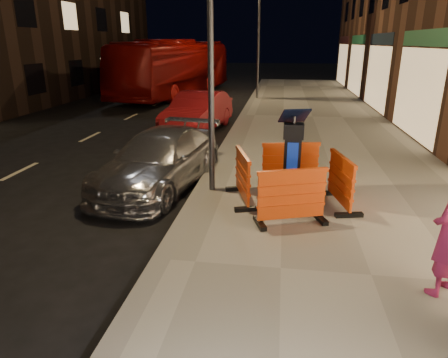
# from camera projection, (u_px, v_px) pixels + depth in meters

# --- Properties ---
(ground_plane) EXTENTS (120.00, 120.00, 0.00)m
(ground_plane) POSITION_uv_depth(u_px,v_px,m) (161.00, 268.00, 5.95)
(ground_plane) COLOR black
(ground_plane) RESTS_ON ground
(sidewalk) EXTENTS (6.00, 60.00, 0.15)m
(sidewalk) POSITION_uv_depth(u_px,v_px,m) (371.00, 280.00, 5.52)
(sidewalk) COLOR gray
(sidewalk) RESTS_ON ground
(kerb) EXTENTS (0.30, 60.00, 0.15)m
(kerb) POSITION_uv_depth(u_px,v_px,m) (161.00, 263.00, 5.93)
(kerb) COLOR slate
(kerb) RESTS_ON ground
(parking_kiosk) EXTENTS (0.68, 0.68, 1.78)m
(parking_kiosk) POSITION_uv_depth(u_px,v_px,m) (292.00, 160.00, 7.69)
(parking_kiosk) COLOR black
(parking_kiosk) RESTS_ON sidewalk
(barrier_front) EXTENTS (1.37, 0.92, 0.99)m
(barrier_front) POSITION_uv_depth(u_px,v_px,m) (292.00, 197.00, 6.93)
(barrier_front) COLOR #E6470F
(barrier_front) RESTS_ON sidewalk
(barrier_back) EXTENTS (1.35, 0.76, 0.99)m
(barrier_back) POSITION_uv_depth(u_px,v_px,m) (290.00, 165.00, 8.70)
(barrier_back) COLOR #E6470F
(barrier_back) RESTS_ON sidewalk
(barrier_kerbside) EXTENTS (0.86, 1.37, 0.99)m
(barrier_kerbside) POSITION_uv_depth(u_px,v_px,m) (243.00, 177.00, 7.94)
(barrier_kerbside) COLOR #E6470F
(barrier_kerbside) RESTS_ON sidewalk
(barrier_bldgside) EXTENTS (0.78, 1.36, 0.99)m
(barrier_bldgside) POSITION_uv_depth(u_px,v_px,m) (341.00, 181.00, 7.69)
(barrier_bldgside) COLOR #E6470F
(barrier_bldgside) RESTS_ON sidewalk
(car_silver) EXTENTS (2.47, 4.61, 1.27)m
(car_silver) POSITION_uv_depth(u_px,v_px,m) (161.00, 186.00, 9.31)
(car_silver) COLOR #A8A8AD
(car_silver) RESTS_ON ground
(car_red) EXTENTS (2.12, 4.51, 1.43)m
(car_red) POSITION_uv_depth(u_px,v_px,m) (198.00, 131.00, 15.10)
(car_red) COLOR #A8171E
(car_red) RESTS_ON ground
(bus_doubledecker) EXTENTS (4.77, 12.20, 3.31)m
(bus_doubledecker) POSITION_uv_depth(u_px,v_px,m) (177.00, 96.00, 24.87)
(bus_doubledecker) COLOR maroon
(bus_doubledecker) RESTS_ON ground
(street_lamp_mid) EXTENTS (0.12, 0.12, 6.00)m
(street_lamp_mid) POSITION_uv_depth(u_px,v_px,m) (211.00, 44.00, 7.70)
(street_lamp_mid) COLOR #3F3F44
(street_lamp_mid) RESTS_ON sidewalk
(street_lamp_far) EXTENTS (0.12, 0.12, 6.00)m
(street_lamp_far) POSITION_uv_depth(u_px,v_px,m) (258.00, 42.00, 21.73)
(street_lamp_far) COLOR #3F3F44
(street_lamp_far) RESTS_ON sidewalk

